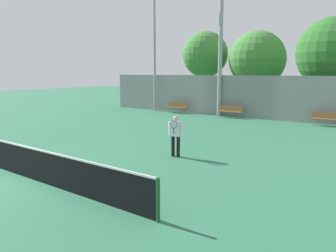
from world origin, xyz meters
TOP-DOWN VIEW (x-y plane):
  - ground_plane at (0.00, 0.00)m, footprint 100.00×100.00m
  - tennis_net at (0.00, 0.00)m, footprint 11.13×0.09m
  - tennis_player at (2.52, 4.96)m, footprint 0.57×0.49m
  - bench_courtside_far at (-0.71, 16.60)m, footprint 1.89×0.40m
  - bench_adjacent_court at (-5.51, 16.60)m, footprint 1.90×0.40m
  - bench_by_gate at (5.90, 16.60)m, footprint 1.99×0.40m
  - light_pole_near_left at (-8.00, 16.83)m, footprint 0.90×0.60m
  - light_pole_far_right at (-1.92, 17.13)m, footprint 0.90×0.60m
  - back_fence at (0.00, 17.29)m, footprint 25.23×0.06m
  - tree_green_tall at (-1.47, 23.35)m, footprint 5.04×5.04m
  - tree_green_broad at (-6.76, 23.24)m, footprint 4.48×4.48m
  - tree_dark_dense at (5.14, 20.96)m, footprint 5.17×5.17m

SIDE VIEW (x-z plane):
  - ground_plane at x=0.00m, z-range 0.00..0.00m
  - tennis_net at x=0.00m, z-range 0.01..1.04m
  - bench_courtside_far at x=-0.71m, z-range 0.11..0.99m
  - bench_adjacent_court at x=-5.51m, z-range 0.11..0.99m
  - bench_by_gate at x=5.90m, z-range 0.11..0.99m
  - tennis_player at x=2.52m, z-range 0.11..1.74m
  - back_fence at x=0.00m, z-range 0.00..3.09m
  - tree_green_tall at x=-1.47m, z-range 0.96..7.94m
  - tree_dark_dense at x=5.14m, z-range 1.03..8.29m
  - tree_green_broad at x=-6.76m, z-range 1.40..8.69m
  - light_pole_far_right at x=-1.92m, z-range 0.56..9.92m
  - light_pole_near_left at x=-8.00m, z-range 1.24..12.97m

